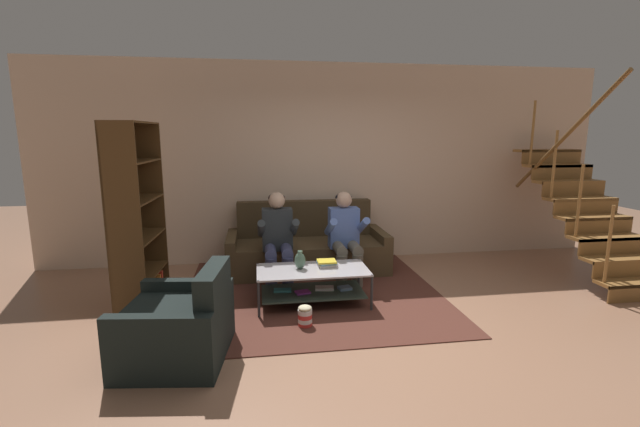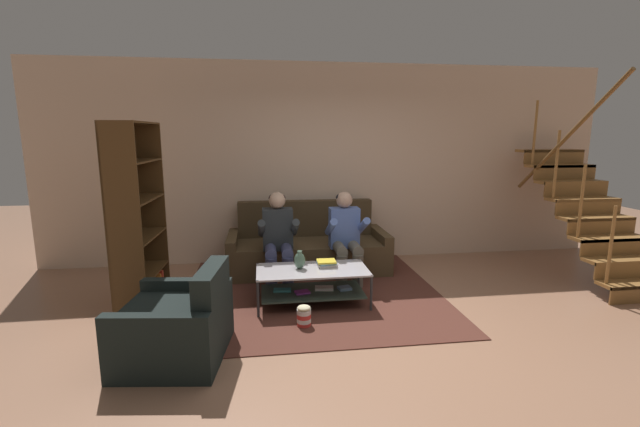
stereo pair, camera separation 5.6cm
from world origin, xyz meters
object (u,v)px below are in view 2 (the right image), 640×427
at_px(person_seated_right, 346,234).
at_px(popcorn_tub, 304,316).
at_px(coffee_table, 313,281).
at_px(book_stack, 327,263).
at_px(person_seated_left, 278,235).
at_px(bookshelf, 136,242).
at_px(couch, 308,249).
at_px(vase, 300,260).
at_px(armchair, 178,326).

height_order(person_seated_right, popcorn_tub, person_seated_right).
bearing_deg(coffee_table, popcorn_tub, -105.48).
bearing_deg(book_stack, person_seated_left, 129.94).
bearing_deg(bookshelf, person_seated_left, 21.17).
bearing_deg(person_seated_left, bookshelf, -158.83).
height_order(book_stack, popcorn_tub, book_stack).
xyz_separation_m(couch, book_stack, (0.09, -1.16, 0.14)).
relative_size(person_seated_left, bookshelf, 0.58).
distance_m(couch, person_seated_right, 0.77).
distance_m(person_seated_left, person_seated_right, 0.86).
distance_m(couch, vase, 1.25).
height_order(person_seated_left, person_seated_right, person_seated_left).
distance_m(coffee_table, book_stack, 0.26).
distance_m(bookshelf, popcorn_tub, 1.96).
bearing_deg(vase, bookshelf, 177.47).
height_order(couch, bookshelf, bookshelf).
height_order(bookshelf, armchair, bookshelf).
distance_m(person_seated_right, vase, 0.95).
bearing_deg(bookshelf, popcorn_tub, -21.34).
relative_size(person_seated_left, book_stack, 5.01).
bearing_deg(couch, armchair, -121.20).
relative_size(couch, vase, 10.70).
height_order(vase, armchair, armchair).
xyz_separation_m(vase, popcorn_tub, (-0.02, -0.60, -0.39)).
height_order(couch, vase, couch).
relative_size(person_seated_left, popcorn_tub, 5.36).
height_order(bookshelf, popcorn_tub, bookshelf).
height_order(couch, person_seated_right, person_seated_right).
height_order(person_seated_right, bookshelf, bookshelf).
relative_size(person_seated_right, popcorn_tub, 5.31).
bearing_deg(coffee_table, vase, 165.98).
relative_size(bookshelf, armchair, 1.99).
relative_size(person_seated_left, vase, 5.71).
bearing_deg(book_stack, vase, -171.08).
xyz_separation_m(couch, armchair, (-1.36, -2.25, -0.02)).
bearing_deg(armchair, book_stack, 36.76).
relative_size(person_seated_right, vase, 5.66).
height_order(person_seated_left, book_stack, person_seated_left).
bearing_deg(vase, person_seated_right, 45.68).
relative_size(couch, coffee_table, 1.77).
bearing_deg(person_seated_left, armchair, -118.55).
height_order(couch, person_seated_left, person_seated_left).
xyz_separation_m(bookshelf, popcorn_tub, (1.73, -0.68, -0.64)).
xyz_separation_m(armchair, popcorn_tub, (1.12, 0.43, -0.17)).
bearing_deg(armchair, coffee_table, 38.01).
xyz_separation_m(coffee_table, vase, (-0.14, 0.04, 0.23)).
distance_m(couch, armchair, 2.63).
distance_m(vase, bookshelf, 1.76).
bearing_deg(book_stack, couch, 94.40).
bearing_deg(person_seated_right, couch, 128.58).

